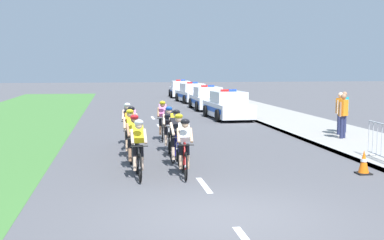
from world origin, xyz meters
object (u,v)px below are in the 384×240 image
(cyclist_second, at_px, (184,146))
(spectator_middle, at_px, (340,110))
(cyclist_fourth, at_px, (177,139))
(cyclist_eighth, at_px, (169,128))
(cyclist_ninth, at_px, (128,123))
(police_car_furthest, at_px, (181,90))
(cyclist_seventh, at_px, (132,128))
(police_car_second, at_px, (207,99))
(traffic_cone_near, at_px, (364,162))
(spectator_closest, at_px, (344,109))
(cyclist_fifth, at_px, (130,132))
(spectator_back, at_px, (343,113))
(cyclist_lead, at_px, (138,148))
(cyclist_sixth, at_px, (176,133))
(police_car_third, at_px, (192,94))
(police_car_nearest, at_px, (228,106))
(cyclist_third, at_px, (133,140))
(cyclist_tenth, at_px, (163,120))

(cyclist_second, relative_size, spectator_middle, 1.03)
(cyclist_fourth, bearing_deg, cyclist_eighth, 88.85)
(cyclist_ninth, xyz_separation_m, police_car_furthest, (5.54, 27.68, -0.11))
(cyclist_second, relative_size, cyclist_seventh, 1.00)
(police_car_second, height_order, police_car_furthest, same)
(cyclist_eighth, relative_size, traffic_cone_near, 2.69)
(cyclist_ninth, height_order, spectator_closest, spectator_closest)
(cyclist_fourth, bearing_deg, cyclist_fifth, 127.26)
(traffic_cone_near, xyz_separation_m, spectator_back, (2.04, 5.58, 0.77))
(cyclist_lead, distance_m, cyclist_fifth, 3.01)
(cyclist_sixth, distance_m, traffic_cone_near, 5.54)
(cyclist_sixth, bearing_deg, traffic_cone_near, -33.78)
(police_car_furthest, distance_m, spectator_closest, 26.82)
(cyclist_ninth, relative_size, spectator_middle, 1.03)
(police_car_third, bearing_deg, cyclist_lead, -101.61)
(cyclist_fourth, height_order, traffic_cone_near, cyclist_fourth)
(police_car_nearest, distance_m, traffic_cone_near, 14.24)
(cyclist_lead, distance_m, spectator_closest, 11.01)
(cyclist_eighth, bearing_deg, cyclist_fourth, -91.15)
(cyclist_third, relative_size, spectator_middle, 1.03)
(spectator_back, bearing_deg, cyclist_fifth, -164.77)
(cyclist_second, height_order, cyclist_fourth, same)
(cyclist_eighth, xyz_separation_m, cyclist_ninth, (-1.28, 1.81, 0.00))
(cyclist_second, height_order, cyclist_third, same)
(police_car_third, relative_size, spectator_middle, 2.71)
(police_car_third, bearing_deg, cyclist_fourth, -99.73)
(cyclist_sixth, xyz_separation_m, police_car_third, (4.18, 23.84, -0.11))
(police_car_third, bearing_deg, cyclist_second, -99.17)
(cyclist_lead, height_order, cyclist_fifth, same)
(cyclist_seventh, relative_size, spectator_middle, 1.03)
(spectator_middle, bearing_deg, cyclist_sixth, -153.10)
(cyclist_third, bearing_deg, cyclist_fourth, 1.89)
(cyclist_third, distance_m, cyclist_ninth, 4.38)
(cyclist_lead, bearing_deg, spectator_back, 33.32)
(police_car_furthest, bearing_deg, cyclist_ninth, -101.33)
(cyclist_second, bearing_deg, police_car_third, 80.83)
(cyclist_second, xyz_separation_m, traffic_cone_near, (4.69, -0.41, -0.48))
(spectator_closest, bearing_deg, police_car_third, 99.28)
(cyclist_fourth, xyz_separation_m, traffic_cone_near, (4.73, -1.74, -0.48))
(cyclist_fifth, distance_m, police_car_nearest, 12.18)
(cyclist_lead, height_order, spectator_middle, spectator_middle)
(cyclist_third, relative_size, police_car_furthest, 0.38)
(cyclist_sixth, bearing_deg, cyclist_fifth, 166.97)
(cyclist_second, distance_m, police_car_second, 20.34)
(spectator_closest, bearing_deg, traffic_cone_near, -111.54)
(cyclist_lead, distance_m, spectator_middle, 10.36)
(cyclist_lead, height_order, cyclist_tenth, same)
(cyclist_seventh, relative_size, cyclist_tenth, 1.00)
(cyclist_second, bearing_deg, police_car_second, 77.86)
(cyclist_lead, height_order, cyclist_sixth, same)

